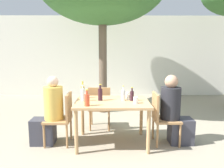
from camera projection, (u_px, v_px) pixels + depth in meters
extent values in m
plane|color=gray|center=(112.00, 143.00, 3.86)|extent=(30.00, 30.00, 0.00)
cube|color=white|center=(111.00, 56.00, 7.75)|extent=(10.00, 0.08, 2.80)
cylinder|color=brown|center=(103.00, 67.00, 5.64)|extent=(0.21, 0.21, 2.41)
cube|color=tan|center=(112.00, 102.00, 3.75)|extent=(1.25, 0.92, 0.04)
cylinder|color=tan|center=(76.00, 132.00, 3.41)|extent=(0.06, 0.06, 0.72)
cylinder|color=tan|center=(149.00, 132.00, 3.42)|extent=(0.06, 0.06, 0.72)
cylinder|color=tan|center=(83.00, 117.00, 4.20)|extent=(0.06, 0.06, 0.72)
cylinder|color=tan|center=(141.00, 116.00, 4.21)|extent=(0.06, 0.06, 0.72)
cube|color=#A87A4C|center=(58.00, 120.00, 3.79)|extent=(0.44, 0.44, 0.04)
cube|color=#A87A4C|center=(69.00, 106.00, 3.75)|extent=(0.04, 0.44, 0.45)
cylinder|color=#A87A4C|center=(50.00, 128.00, 4.01)|extent=(0.04, 0.04, 0.41)
cylinder|color=#A87A4C|center=(44.00, 136.00, 3.63)|extent=(0.04, 0.04, 0.41)
cylinder|color=#A87A4C|center=(71.00, 128.00, 4.01)|extent=(0.04, 0.04, 0.41)
cylinder|color=#A87A4C|center=(67.00, 136.00, 3.64)|extent=(0.04, 0.04, 0.41)
cube|color=#A87A4C|center=(166.00, 120.00, 3.80)|extent=(0.44, 0.44, 0.04)
cube|color=#A87A4C|center=(155.00, 106.00, 3.76)|extent=(0.04, 0.44, 0.45)
cylinder|color=#A87A4C|center=(180.00, 136.00, 3.65)|extent=(0.04, 0.04, 0.41)
cylinder|color=#A87A4C|center=(173.00, 128.00, 4.03)|extent=(0.04, 0.04, 0.41)
cylinder|color=#A87A4C|center=(157.00, 136.00, 3.65)|extent=(0.04, 0.04, 0.41)
cylinder|color=#A87A4C|center=(153.00, 128.00, 4.02)|extent=(0.04, 0.04, 0.41)
cube|color=#A87A4C|center=(100.00, 108.00, 4.56)|extent=(0.44, 0.44, 0.04)
cube|color=#A87A4C|center=(99.00, 99.00, 4.33)|extent=(0.44, 0.04, 0.45)
cylinder|color=#A87A4C|center=(109.00, 115.00, 4.79)|extent=(0.04, 0.04, 0.41)
cylinder|color=#A87A4C|center=(92.00, 116.00, 4.78)|extent=(0.04, 0.04, 0.41)
cylinder|color=#A87A4C|center=(109.00, 121.00, 4.41)|extent=(0.04, 0.04, 0.41)
cylinder|color=#A87A4C|center=(90.00, 121.00, 4.41)|extent=(0.04, 0.04, 0.41)
cube|color=#383842|center=(43.00, 131.00, 3.82)|extent=(0.40, 0.29, 0.45)
cylinder|color=gold|center=(54.00, 103.00, 3.74)|extent=(0.32, 0.32, 0.57)
sphere|color=beige|center=(53.00, 82.00, 3.68)|extent=(0.19, 0.19, 0.19)
cube|color=#383842|center=(181.00, 131.00, 3.84)|extent=(0.40, 0.31, 0.45)
cylinder|color=#232328|center=(170.00, 103.00, 3.76)|extent=(0.34, 0.34, 0.55)
sphere|color=tan|center=(171.00, 81.00, 3.70)|extent=(0.23, 0.23, 0.23)
cylinder|color=#331923|center=(132.00, 96.00, 3.75)|extent=(0.06, 0.06, 0.17)
cylinder|color=#331923|center=(132.00, 90.00, 3.74)|extent=(0.03, 0.03, 0.06)
cylinder|color=gold|center=(132.00, 88.00, 3.73)|extent=(0.03, 0.03, 0.01)
cylinder|color=#DB4C2D|center=(87.00, 100.00, 3.41)|extent=(0.08, 0.08, 0.19)
cylinder|color=#DB4C2D|center=(87.00, 92.00, 3.39)|extent=(0.03, 0.03, 0.06)
cylinder|color=gold|center=(87.00, 90.00, 3.38)|extent=(0.04, 0.04, 0.01)
cylinder|color=silver|center=(123.00, 95.00, 3.78)|extent=(0.06, 0.06, 0.18)
cylinder|color=silver|center=(123.00, 88.00, 3.76)|extent=(0.02, 0.02, 0.06)
cylinder|color=gold|center=(123.00, 86.00, 3.76)|extent=(0.03, 0.03, 0.01)
cylinder|color=#331923|center=(100.00, 95.00, 3.78)|extent=(0.08, 0.08, 0.20)
cylinder|color=#331923|center=(100.00, 87.00, 3.76)|extent=(0.03, 0.03, 0.07)
cylinder|color=gold|center=(100.00, 85.00, 3.75)|extent=(0.04, 0.04, 0.01)
cylinder|color=silver|center=(83.00, 95.00, 3.74)|extent=(0.06, 0.06, 0.21)
cylinder|color=silver|center=(83.00, 87.00, 3.72)|extent=(0.03, 0.03, 0.07)
cylinder|color=gold|center=(82.00, 84.00, 3.72)|extent=(0.03, 0.03, 0.01)
cylinder|color=gold|center=(83.00, 92.00, 3.96)|extent=(0.07, 0.07, 0.22)
cylinder|color=gold|center=(83.00, 84.00, 3.94)|extent=(0.03, 0.03, 0.08)
cylinder|color=gold|center=(83.00, 82.00, 3.93)|extent=(0.03, 0.03, 0.01)
cylinder|color=silver|center=(128.00, 95.00, 4.02)|extent=(0.07, 0.07, 0.10)
cylinder|color=white|center=(136.00, 100.00, 3.58)|extent=(0.08, 0.08, 0.11)
cylinder|color=silver|center=(129.00, 97.00, 3.83)|extent=(0.07, 0.07, 0.09)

